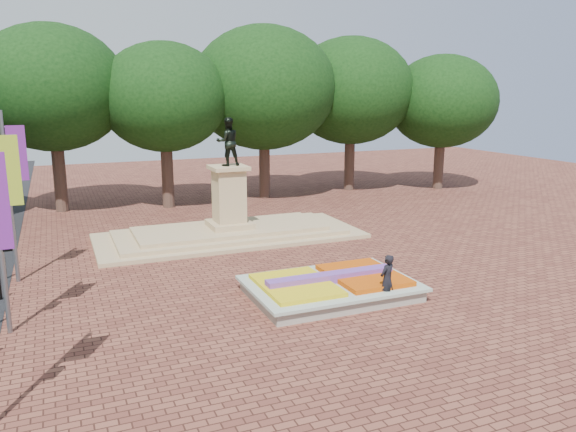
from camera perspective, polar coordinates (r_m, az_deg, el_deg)
name	(u,v)px	position (r m, az deg, el deg)	size (l,w,h in m)	color
ground	(287,283)	(23.23, -0.14, -6.83)	(90.00, 90.00, 0.00)	brown
flower_bed	(331,286)	(21.80, 4.40, -7.13)	(6.30, 4.30, 0.91)	gray
monument	(230,222)	(30.25, -5.95, -0.58)	(14.00, 6.00, 6.40)	tan
tree_row_back	(218,107)	(39.74, -7.12, 10.93)	(44.80, 8.80, 10.43)	#3A2720
banner_poles	(1,218)	(19.40, -27.15, -0.22)	(0.88, 11.17, 7.00)	slate
pedestrian	(387,280)	(21.04, 10.02, -6.39)	(0.69, 0.45, 1.89)	black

